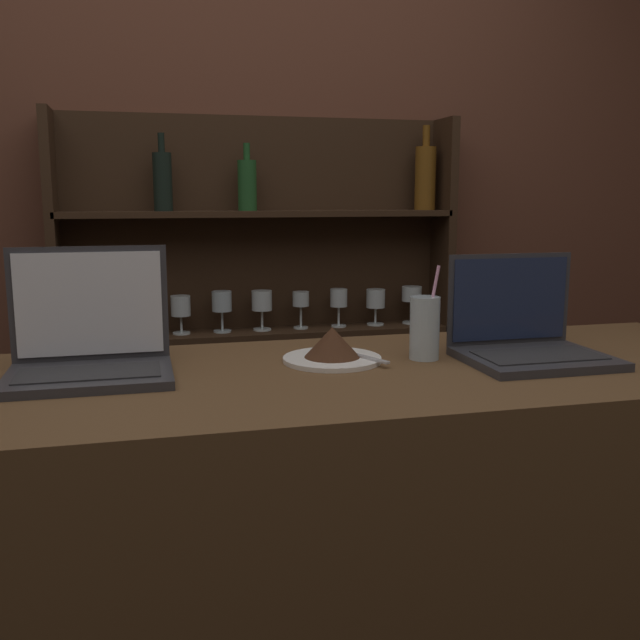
{
  "coord_description": "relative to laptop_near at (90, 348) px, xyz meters",
  "views": [
    {
      "loc": [
        -0.26,
        -1.03,
        1.37
      ],
      "look_at": [
        0.1,
        0.37,
        1.12
      ],
      "focal_mm": 40.0,
      "sensor_mm": 36.0,
      "label": 1
    }
  ],
  "objects": [
    {
      "name": "water_glass",
      "position": [
        0.7,
        -0.02,
        0.01
      ],
      "size": [
        0.07,
        0.06,
        0.2
      ],
      "color": "silver",
      "rests_on": "bar_counter"
    },
    {
      "name": "back_shelf",
      "position": [
        0.51,
        1.01,
        -0.21
      ],
      "size": [
        1.36,
        0.18,
        1.64
      ],
      "color": "#332114",
      "rests_on": "ground_plane"
    },
    {
      "name": "laptop_far",
      "position": [
        0.91,
        -0.07,
        -0.01
      ],
      "size": [
        0.3,
        0.25,
        0.22
      ],
      "color": "#333338",
      "rests_on": "bar_counter"
    },
    {
      "name": "cake_plate",
      "position": [
        0.5,
        0.0,
        -0.03
      ],
      "size": [
        0.21,
        0.21,
        0.08
      ],
      "color": "white",
      "rests_on": "bar_counter"
    },
    {
      "name": "laptop_near",
      "position": [
        0.0,
        0.0,
        0.0
      ],
      "size": [
        0.31,
        0.22,
        0.25
      ],
      "color": "#333338",
      "rests_on": "bar_counter"
    },
    {
      "name": "back_wall",
      "position": [
        0.36,
        1.09,
        0.27
      ],
      "size": [
        7.0,
        0.06,
        2.7
      ],
      "color": "brown",
      "rests_on": "ground_plane"
    },
    {
      "name": "bar_counter",
      "position": [
        0.36,
        -0.07,
        -0.57
      ],
      "size": [
        2.19,
        0.66,
        1.02
      ],
      "color": "brown",
      "rests_on": "ground_plane"
    }
  ]
}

